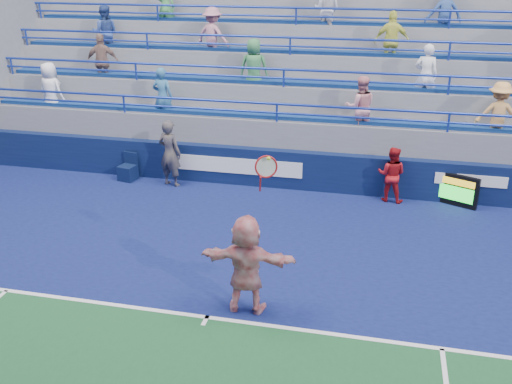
% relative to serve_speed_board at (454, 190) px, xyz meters
% --- Properties ---
extents(ground, '(120.00, 120.00, 0.00)m').
position_rel_serve_speed_board_xyz_m(ground, '(-4.82, -6.27, -0.43)').
color(ground, '#333538').
extents(sponsor_wall, '(18.00, 0.32, 1.10)m').
position_rel_serve_speed_board_xyz_m(sponsor_wall, '(-4.82, 0.23, 0.12)').
color(sponsor_wall, '#0A1539').
rests_on(sponsor_wall, ground).
extents(bleacher_stand, '(18.00, 5.60, 6.13)m').
position_rel_serve_speed_board_xyz_m(bleacher_stand, '(-4.83, 4.00, 1.12)').
color(bleacher_stand, slate).
rests_on(bleacher_stand, ground).
extents(serve_speed_board, '(1.17, 0.63, 0.85)m').
position_rel_serve_speed_board_xyz_m(serve_speed_board, '(0.00, 0.00, 0.00)').
color(serve_speed_board, black).
rests_on(serve_speed_board, ground).
extents(judge_chair, '(0.53, 0.54, 0.80)m').
position_rel_serve_speed_board_xyz_m(judge_chair, '(-9.09, -0.19, -0.17)').
color(judge_chair, '#0B1738').
rests_on(judge_chair, ground).
extents(tennis_player, '(1.78, 0.63, 3.05)m').
position_rel_serve_speed_board_xyz_m(tennis_player, '(-4.18, -5.83, 0.53)').
color(tennis_player, white).
rests_on(tennis_player, ground).
extents(line_judge, '(0.79, 0.62, 1.91)m').
position_rel_serve_speed_board_xyz_m(line_judge, '(-7.72, -0.30, 0.53)').
color(line_judge, '#121633').
rests_on(line_judge, ground).
extents(ball_girl, '(0.82, 0.68, 1.50)m').
position_rel_serve_speed_board_xyz_m(ball_girl, '(-1.64, -0.08, 0.32)').
color(ball_girl, '#AE131A').
rests_on(ball_girl, ground).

